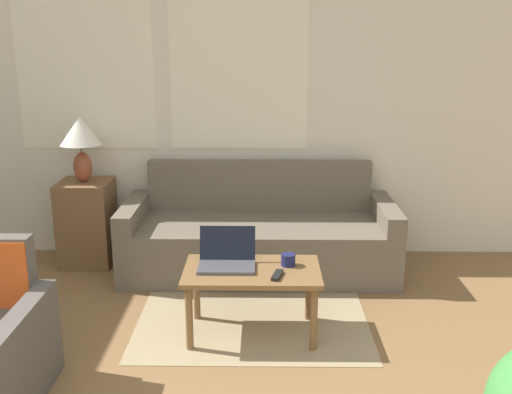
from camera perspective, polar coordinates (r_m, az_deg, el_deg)
name	(u,v)px	position (r m, az deg, el deg)	size (l,w,h in m)	color
wall_back	(172,98)	(4.98, -8.00, 9.29)	(5.93, 0.06, 2.60)	silver
rug	(254,298)	(4.30, -0.24, -9.63)	(1.50, 1.79, 0.01)	#9E8966
couch	(259,238)	(4.74, 0.31, -3.93)	(2.09, 0.82, 0.82)	#665B4C
side_table	(87,223)	(5.03, -15.77, -2.36)	(0.41, 0.41, 0.68)	brown
table_lamp	(81,137)	(4.87, -16.37, 5.51)	(0.32, 0.32, 0.52)	brown
coffee_table	(252,278)	(3.69, -0.38, -7.72)	(0.83, 0.50, 0.43)	brown
laptop	(227,258)	(3.70, -2.79, -5.82)	(0.35, 0.27, 0.22)	#47474C
cup_navy	(288,260)	(3.71, 3.09, -6.00)	(0.09, 0.09, 0.07)	#191E4C
tv_remote	(277,275)	(3.56, 2.04, -7.45)	(0.08, 0.16, 0.02)	black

